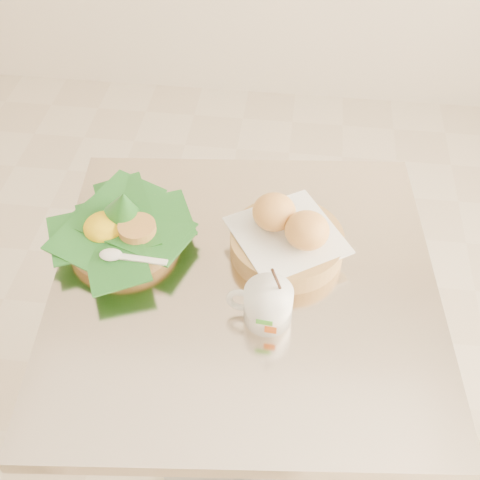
# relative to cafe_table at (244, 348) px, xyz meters

# --- Properties ---
(floor) EXTENTS (3.60, 3.60, 0.00)m
(floor) POSITION_rel_cafe_table_xyz_m (-0.18, -0.01, -0.53)
(floor) COLOR beige
(floor) RESTS_ON ground
(cafe_table) EXTENTS (0.77, 0.77, 0.75)m
(cafe_table) POSITION_rel_cafe_table_xyz_m (0.00, 0.00, 0.00)
(cafe_table) COLOR gray
(cafe_table) RESTS_ON floor
(rice_basket) EXTENTS (0.27, 0.27, 0.13)m
(rice_basket) POSITION_rel_cafe_table_xyz_m (-0.25, 0.07, 0.26)
(rice_basket) COLOR #AA8849
(rice_basket) RESTS_ON cafe_table
(bread_basket) EXTENTS (0.25, 0.25, 0.11)m
(bread_basket) POSITION_rel_cafe_table_xyz_m (0.07, 0.08, 0.26)
(bread_basket) COLOR #AA8849
(bread_basket) RESTS_ON cafe_table
(coffee_mug) EXTENTS (0.11, 0.09, 0.14)m
(coffee_mug) POSITION_rel_cafe_table_xyz_m (0.05, -0.08, 0.26)
(coffee_mug) COLOR white
(coffee_mug) RESTS_ON cafe_table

